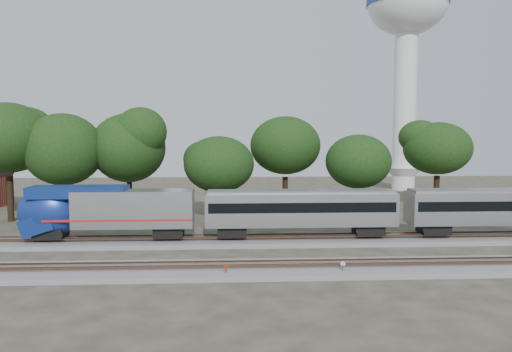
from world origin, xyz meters
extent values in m
plane|color=#383328|center=(0.00, 0.00, 0.00)|extent=(160.00, 160.00, 0.00)
cube|color=slate|center=(0.00, 6.00, 0.20)|extent=(160.00, 5.00, 0.40)
cube|color=brown|center=(0.00, 5.28, 0.66)|extent=(160.00, 0.08, 0.15)
cube|color=brown|center=(0.00, 6.72, 0.66)|extent=(160.00, 0.08, 0.15)
cube|color=slate|center=(0.00, -4.00, 0.20)|extent=(160.00, 5.00, 0.40)
cube|color=brown|center=(0.00, -4.72, 0.66)|extent=(160.00, 0.08, 0.15)
cube|color=brown|center=(0.00, -3.28, 0.66)|extent=(160.00, 0.08, 0.15)
cube|color=#B9BBC1|center=(-6.89, 6.00, 3.33)|extent=(10.80, 3.06, 3.36)
ellipsoid|color=navy|center=(-14.63, 6.00, 3.07)|extent=(5.50, 3.18, 4.69)
cube|color=navy|center=(-11.88, 6.00, 4.91)|extent=(8.66, 3.00, 1.02)
cube|color=black|center=(-14.12, 6.00, 4.09)|extent=(0.45, 2.34, 1.33)
cube|color=#A91A1A|center=(-8.11, 6.00, 2.46)|extent=(13.25, 3.10, 0.18)
cube|color=black|center=(-14.48, 6.00, 1.19)|extent=(2.65, 2.24, 0.92)
cube|color=black|center=(-3.78, 6.00, 1.19)|extent=(2.65, 2.24, 0.92)
cube|color=#B9BBC1|center=(8.49, 6.00, 3.18)|extent=(17.73, 3.06, 3.06)
cube|color=black|center=(8.49, 6.00, 3.48)|extent=(17.12, 3.11, 0.92)
cube|color=gray|center=(8.49, 6.00, 4.76)|extent=(17.33, 2.45, 0.36)
cube|color=black|center=(2.07, 6.00, 1.19)|extent=(2.65, 2.24, 0.92)
cube|color=black|center=(14.91, 6.00, 1.19)|extent=(2.65, 2.24, 0.92)
cube|color=#B9BBC1|center=(27.63, 6.00, 3.18)|extent=(17.73, 3.06, 3.06)
cube|color=black|center=(27.63, 6.00, 3.48)|extent=(17.12, 3.11, 0.92)
cube|color=gray|center=(27.63, 6.00, 4.76)|extent=(17.33, 2.45, 0.36)
cube|color=black|center=(21.21, 6.00, 1.19)|extent=(2.65, 2.24, 0.92)
cylinder|color=#512D19|center=(1.59, -5.51, 0.44)|extent=(0.06, 0.06, 0.88)
cylinder|color=#B11B0C|center=(1.59, -5.51, 0.83)|extent=(0.31, 0.12, 0.31)
cylinder|color=#512D19|center=(9.90, -5.41, 0.48)|extent=(0.06, 0.06, 0.96)
cylinder|color=silver|center=(9.90, -5.41, 0.91)|extent=(0.33, 0.15, 0.34)
cube|color=#512D19|center=(6.30, -5.81, 0.15)|extent=(0.57, 0.43, 0.30)
cylinder|color=silver|center=(33.84, 50.14, 14.33)|extent=(4.09, 4.09, 28.66)
cone|color=silver|center=(33.84, 50.14, 2.05)|extent=(6.55, 6.55, 4.09)
ellipsoid|color=silver|center=(33.84, 50.14, 34.03)|extent=(14.33, 14.33, 12.18)
cylinder|color=navy|center=(33.84, 50.14, 34.03)|extent=(14.49, 14.49, 1.64)
cylinder|color=black|center=(-23.71, 19.27, 2.62)|extent=(0.70, 0.70, 5.25)
ellipsoid|color=black|center=(-23.71, 19.27, 9.74)|extent=(9.89, 9.89, 8.41)
cylinder|color=black|center=(-17.50, 19.35, 2.26)|extent=(0.70, 0.70, 4.52)
ellipsoid|color=black|center=(-17.50, 19.35, 8.39)|extent=(8.52, 8.52, 7.24)
cylinder|color=black|center=(-10.53, 22.18, 2.28)|extent=(0.70, 0.70, 4.57)
ellipsoid|color=black|center=(-10.53, 22.18, 8.48)|extent=(8.61, 8.61, 7.32)
cylinder|color=black|center=(0.62, 18.28, 1.79)|extent=(0.70, 0.70, 3.58)
ellipsoid|color=black|center=(0.62, 18.28, 6.66)|extent=(6.76, 6.76, 5.74)
cylinder|color=black|center=(8.96, 23.36, 2.35)|extent=(0.70, 0.70, 4.71)
ellipsoid|color=black|center=(8.96, 23.36, 8.74)|extent=(8.88, 8.88, 7.54)
cylinder|color=black|center=(16.82, 17.34, 1.88)|extent=(0.70, 0.70, 3.76)
ellipsoid|color=black|center=(16.82, 17.34, 6.98)|extent=(7.09, 7.09, 6.03)
cylinder|color=black|center=(30.59, 27.65, 2.21)|extent=(0.70, 0.70, 4.43)
ellipsoid|color=black|center=(30.59, 27.65, 8.22)|extent=(8.35, 8.35, 7.10)
camera|label=1|loc=(1.88, -39.86, 10.04)|focal=35.00mm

